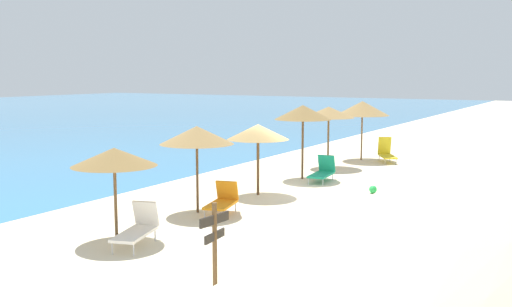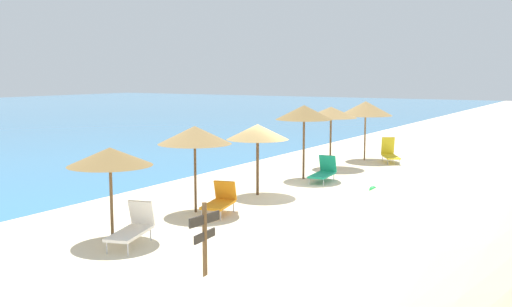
# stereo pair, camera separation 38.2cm
# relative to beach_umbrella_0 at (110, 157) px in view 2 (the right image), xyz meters

# --- Properties ---
(ground_plane) EXTENTS (160.00, 160.00, 0.00)m
(ground_plane) POSITION_rel_beach_umbrella_0_xyz_m (7.52, -1.09, -2.09)
(ground_plane) COLOR beige
(beach_umbrella_0) EXTENTS (2.09, 2.09, 2.32)m
(beach_umbrella_0) POSITION_rel_beach_umbrella_0_xyz_m (0.00, 0.00, 0.00)
(beach_umbrella_0) COLOR brown
(beach_umbrella_0) RESTS_ON ground_plane
(beach_umbrella_1) EXTENTS (2.19, 2.19, 2.58)m
(beach_umbrella_1) POSITION_rel_beach_umbrella_0_xyz_m (3.49, 0.03, 0.22)
(beach_umbrella_1) COLOR brown
(beach_umbrella_1) RESTS_ON ground_plane
(beach_umbrella_2) EXTENTS (2.11, 2.11, 2.42)m
(beach_umbrella_2) POSITION_rel_beach_umbrella_0_xyz_m (6.64, -0.23, 0.07)
(beach_umbrella_2) COLOR brown
(beach_umbrella_2) RESTS_ON ground_plane
(beach_umbrella_3) EXTENTS (2.23, 2.23, 2.90)m
(beach_umbrella_3) POSITION_rel_beach_umbrella_0_xyz_m (10.27, -0.17, 0.52)
(beach_umbrella_3) COLOR brown
(beach_umbrella_3) RESTS_ON ground_plane
(beach_umbrella_4) EXTENTS (2.25, 2.25, 2.68)m
(beach_umbrella_4) POSITION_rel_beach_umbrella_0_xyz_m (13.44, 0.09, 0.34)
(beach_umbrella_4) COLOR brown
(beach_umbrella_4) RESTS_ON ground_plane
(beach_umbrella_5) EXTENTS (2.53, 2.53, 2.82)m
(beach_umbrella_5) POSITION_rel_beach_umbrella_0_xyz_m (16.37, -0.38, 0.39)
(beach_umbrella_5) COLOR brown
(beach_umbrella_5) RESTS_ON ground_plane
(lounge_chair_0) EXTENTS (1.64, 1.30, 1.14)m
(lounge_chair_0) POSITION_rel_beach_umbrella_0_xyz_m (16.36, -1.63, -1.66)
(lounge_chair_0) COLOR yellow
(lounge_chair_0) RESTS_ON ground_plane
(lounge_chair_1) EXTENTS (1.69, 0.84, 0.96)m
(lounge_chair_1) POSITION_rel_beach_umbrella_0_xyz_m (10.16, -1.08, -1.72)
(lounge_chair_1) COLOR #199972
(lounge_chair_1) RESTS_ON ground_plane
(lounge_chair_2) EXTENTS (1.69, 1.05, 1.00)m
(lounge_chair_2) POSITION_rel_beach_umbrella_0_xyz_m (-0.06, -0.74, -1.66)
(lounge_chair_2) COLOR white
(lounge_chair_2) RESTS_ON ground_plane
(lounge_chair_3) EXTENTS (1.52, 0.98, 0.93)m
(lounge_chair_3) POSITION_rel_beach_umbrella_0_xyz_m (3.66, -0.74, -1.68)
(lounge_chair_3) COLOR orange
(lounge_chair_3) RESTS_ON ground_plane
(wooden_signpost) EXTENTS (0.84, 0.10, 1.76)m
(wooden_signpost) POSITION_rel_beach_umbrella_0_xyz_m (-1.82, -4.15, -1.04)
(wooden_signpost) COLOR brown
(wooden_signpost) RESTS_ON ground_plane
(beach_ball) EXTENTS (0.28, 0.28, 0.28)m
(beach_ball) POSITION_rel_beach_umbrella_0_xyz_m (8.85, -3.55, -1.95)
(beach_ball) COLOR green
(beach_ball) RESTS_ON ground_plane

